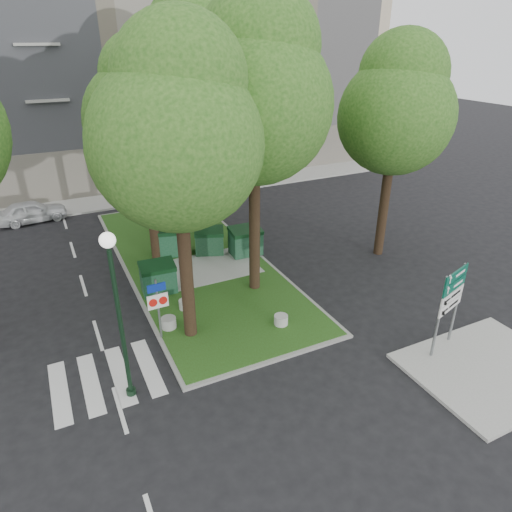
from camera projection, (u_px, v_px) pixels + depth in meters
ground at (260, 365)px, 14.91m from camera, size 120.00×120.00×0.00m
median_island at (194, 261)px, 21.54m from camera, size 6.00×16.00×0.12m
median_kerb at (194, 261)px, 21.54m from camera, size 6.30×16.30×0.10m
sidewalk_corner at (489, 369)px, 14.62m from camera, size 5.00×4.00×0.12m
building_sidewalk at (134, 198)px, 29.82m from camera, size 42.00×3.00×0.12m
zebra_crossing at (134, 371)px, 14.64m from camera, size 5.00×3.00×0.01m
apartment_building at (97, 61)px, 32.38m from camera, size 41.00×12.00×16.00m
tree_median_near_left at (178, 127)px, 13.20m from camera, size 5.20×5.20×10.53m
tree_median_near_right at (256, 89)px, 15.90m from camera, size 5.60×5.60×11.46m
tree_median_mid at (143, 108)px, 18.79m from camera, size 4.80×4.80×9.99m
tree_median_far at (191, 66)px, 21.88m from camera, size 5.80×5.80×11.93m
tree_street_right at (398, 105)px, 19.50m from camera, size 5.00×5.00×10.06m
dumpster_a at (158, 278)px, 18.65m from camera, size 1.48×1.08×1.32m
dumpster_b at (173, 240)px, 21.89m from camera, size 1.80×1.47×1.45m
dumpster_c at (209, 241)px, 21.98m from camera, size 1.63×1.39×1.28m
dumpster_d at (246, 241)px, 21.84m from camera, size 1.54×1.11×1.39m
bollard_left at (169, 323)px, 16.52m from camera, size 0.55×0.55×0.39m
bollard_right at (281, 320)px, 16.71m from camera, size 0.51×0.51×0.36m
bollard_mid at (185, 304)px, 17.68m from camera, size 0.50×0.50×0.36m
litter_bin at (209, 211)px, 26.45m from camera, size 0.43×0.43×0.75m
street_lamp at (117, 300)px, 12.24m from camera, size 0.42×0.42×5.28m
traffic_sign_pole at (158, 302)px, 15.46m from camera, size 0.73×0.08×2.42m
directional_sign at (451, 297)px, 14.69m from camera, size 1.43×0.49×2.98m
car_white at (32, 211)px, 25.94m from camera, size 3.82×1.85×1.26m
car_silver at (190, 184)px, 30.68m from camera, size 3.91×1.77×1.25m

